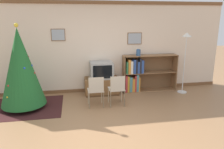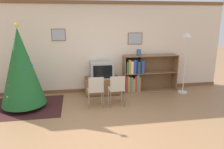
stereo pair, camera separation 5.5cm
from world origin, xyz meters
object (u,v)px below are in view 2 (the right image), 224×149
tv_console (102,86)px  standing_lamp (186,47)px  bookshelf (140,74)px  christmas_tree (21,67)px  vase (139,52)px  television (102,70)px  folding_chair_left (96,90)px  folding_chair_right (117,88)px

tv_console → standing_lamp: (2.46, -0.30, 1.14)m
bookshelf → standing_lamp: standing_lamp is taller
christmas_tree → tv_console: bearing=18.4°
vase → tv_console: bearing=-177.5°
television → standing_lamp: standing_lamp is taller
christmas_tree → standing_lamp: 4.55m
christmas_tree → bookshelf: bearing=13.3°
tv_console → television: (-0.00, -0.00, 0.49)m
folding_chair_left → bookshelf: size_ratio=0.49×
christmas_tree → vase: (3.20, 0.74, 0.16)m
folding_chair_right → standing_lamp: size_ratio=0.45×
christmas_tree → standing_lamp: christmas_tree is taller
folding_chair_left → vase: bearing=36.2°
christmas_tree → folding_chair_right: bearing=-6.9°
television → tv_console: bearing=90.0°
christmas_tree → standing_lamp: bearing=5.0°
tv_console → standing_lamp: size_ratio=0.55×
christmas_tree → bookshelf: christmas_tree is taller
bookshelf → vase: bearing=-156.8°
folding_chair_right → vase: vase is taller
television → bookshelf: size_ratio=0.39×
christmas_tree → folding_chair_left: christmas_tree is taller
television → vase: 1.23m
television → folding_chair_right: television is taller
tv_console → folding_chair_left: (-0.27, -0.97, 0.22)m
christmas_tree → vase: size_ratio=10.80×
folding_chair_right → vase: 1.53m
christmas_tree → vase: bearing=13.0°
folding_chair_left → standing_lamp: bearing=13.9°
standing_lamp → vase: bearing=165.4°
christmas_tree → folding_chair_left: 1.91m
christmas_tree → television: 2.20m
christmas_tree → folding_chair_left: (1.80, -0.28, -0.58)m
christmas_tree → vase: christmas_tree is taller
folding_chair_left → vase: vase is taller
tv_console → television: 0.49m
christmas_tree → tv_console: 2.33m
christmas_tree → bookshelf: (3.28, 0.78, -0.51)m
christmas_tree → folding_chair_left: size_ratio=2.57×
folding_chair_right → bookshelf: bookshelf is taller
folding_chair_right → standing_lamp: standing_lamp is taller
vase → standing_lamp: size_ratio=0.11×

